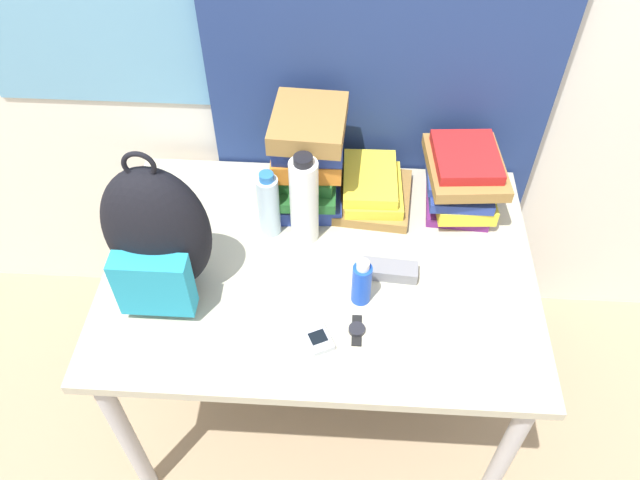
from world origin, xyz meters
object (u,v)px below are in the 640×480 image
Objects in this scene: book_stack_left at (308,157)px; wristwatch at (357,330)px; sunscreen_bottle at (362,283)px; cell_phone at (318,339)px; water_bottle at (269,205)px; book_stack_right at (462,178)px; sports_bottle at (304,200)px; backpack at (157,236)px; book_stack_center at (372,190)px; sunglasses_case at (390,270)px.

book_stack_left is 3.44× the size of wristwatch.
sunscreen_bottle is 0.18m from cell_phone.
water_bottle is 2.18× the size of cell_phone.
sports_bottle is (-0.45, -0.16, 0.04)m from book_stack_right.
book_stack_left is at bearing 55.04° from water_bottle.
book_stack_left is 1.12× the size of book_stack_right.
sunscreen_bottle is (0.16, -0.22, -0.07)m from sports_bottle.
backpack is 4.51× the size of cell_phone.
sunscreen_bottle reaches higher than cell_phone.
water_bottle is 0.43m from wristwatch.
book_stack_left is 0.45m from book_stack_right.
sunglasses_case is (0.05, -0.28, -0.03)m from book_stack_center.
book_stack_left is at bearing 108.13° from wristwatch.
book_stack_right is 1.83× the size of sunglasses_case.
wristwatch is at bearing -94.33° from sunscreen_bottle.
book_stack_left is at bearing 129.79° from sunglasses_case.
book_stack_center is (0.19, -0.00, -0.11)m from book_stack_left.
water_bottle is 1.41× the size of sunglasses_case.
sunscreen_bottle is 1.61× the size of wristwatch.
wristwatch is at bearing -114.18° from sunglasses_case.
water_bottle is at bearing 127.44° from wristwatch.
sunglasses_case is at bearing 50.98° from cell_phone.
book_stack_center is at bearing 25.69° from water_bottle.
water_bottle is 0.74× the size of sports_bottle.
book_stack_left is (0.35, 0.35, -0.03)m from backpack.
sports_bottle is at bearing 29.87° from backpack.
water_bottle is at bearing 40.84° from backpack.
sunglasses_case is 0.21m from wristwatch.
book_stack_center is at bearing 99.80° from sunglasses_case.
backpack reaches higher than sports_bottle.
sports_bottle is 0.30m from sunglasses_case.
book_stack_left is 0.22m from book_stack_center.
book_stack_right is 0.56m from water_bottle.
book_stack_center is 0.52m from cell_phone.
wristwatch is (0.50, -0.12, -0.19)m from backpack.
sunglasses_case reaches higher than wristwatch.
book_stack_center is 0.94× the size of book_stack_right.
book_stack_center is 2.87× the size of wristwatch.
water_bottle is (-0.29, -0.14, 0.06)m from book_stack_center.
sunscreen_bottle is (0.51, -0.02, -0.12)m from backpack.
wristwatch is at bearing -71.87° from book_stack_left.
sports_bottle is at bearing 126.78° from sunscreen_bottle.
water_bottle is at bearing -124.96° from book_stack_left.
sunscreen_bottle reaches higher than book_stack_center.
backpack is 0.34m from water_bottle.
sunscreen_bottle is at bearing 52.85° from cell_phone.
book_stack_left reaches higher than sports_bottle.
sunscreen_bottle is at bearing -41.34° from water_bottle.
sunglasses_case is at bearing 65.82° from wristwatch.
book_stack_right is 3.06× the size of wristwatch.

